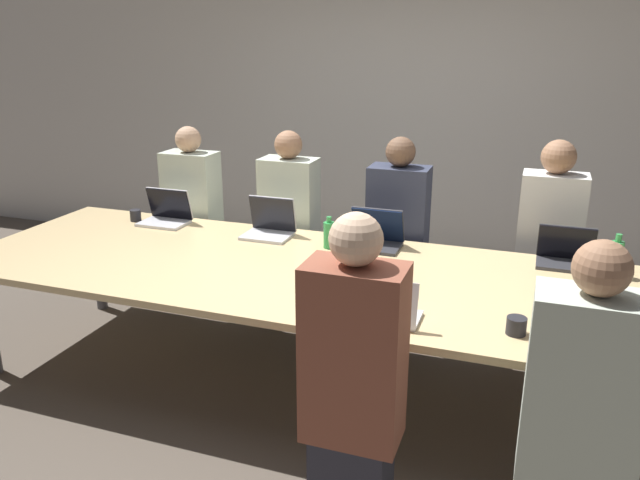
{
  "coord_description": "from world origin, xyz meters",
  "views": [
    {
      "loc": [
        1.07,
        -3.13,
        2.05
      ],
      "look_at": [
        -0.08,
        0.1,
        0.91
      ],
      "focal_mm": 35.0,
      "sensor_mm": 36.0,
      "label": 1
    }
  ],
  "objects_px": {
    "person_near_right": "(577,430)",
    "cup_near_right": "(516,326)",
    "laptop_far_midleft": "(270,225)",
    "stapler": "(407,287)",
    "person_far_center": "(397,242)",
    "laptop_near_midright": "(383,309)",
    "cup_far_center": "(339,236)",
    "laptop_far_right": "(565,254)",
    "laptop_far_center": "(376,235)",
    "person_far_midleft": "(290,230)",
    "cup_far_left": "(136,215)",
    "person_far_right": "(547,251)",
    "bottle_far_right": "(616,258)",
    "cup_near_midright": "(330,298)",
    "person_near_midright": "(353,386)",
    "bottle_far_center": "(329,234)",
    "laptop_near_right": "(575,336)",
    "person_far_left": "(194,221)",
    "laptop_far_left": "(167,213)"
  },
  "relations": [
    {
      "from": "cup_far_center",
      "to": "laptop_far_right",
      "type": "xyz_separation_m",
      "value": [
        1.37,
        0.05,
        0.02
      ]
    },
    {
      "from": "person_far_midleft",
      "to": "cup_near_midright",
      "type": "xyz_separation_m",
      "value": [
        0.77,
        -1.34,
        0.12
      ]
    },
    {
      "from": "person_far_right",
      "to": "bottle_far_right",
      "type": "height_order",
      "value": "person_far_right"
    },
    {
      "from": "laptop_far_midleft",
      "to": "stapler",
      "type": "height_order",
      "value": "laptop_far_midleft"
    },
    {
      "from": "person_far_right",
      "to": "stapler",
      "type": "xyz_separation_m",
      "value": [
        -0.7,
        -1.12,
        0.09
      ]
    },
    {
      "from": "laptop_far_center",
      "to": "laptop_far_right",
      "type": "xyz_separation_m",
      "value": [
        1.13,
        0.05,
        -0.01
      ]
    },
    {
      "from": "laptop_far_center",
      "to": "person_far_center",
      "type": "distance_m",
      "value": 0.39
    },
    {
      "from": "cup_near_right",
      "to": "person_near_midright",
      "type": "bearing_deg",
      "value": -137.44
    },
    {
      "from": "person_far_right",
      "to": "person_near_midright",
      "type": "height_order",
      "value": "person_far_right"
    },
    {
      "from": "person_near_right",
      "to": "laptop_far_right",
      "type": "bearing_deg",
      "value": -88.85
    },
    {
      "from": "bottle_far_right",
      "to": "person_near_right",
      "type": "relative_size",
      "value": 0.17
    },
    {
      "from": "person_far_right",
      "to": "laptop_far_left",
      "type": "relative_size",
      "value": 4.25
    },
    {
      "from": "laptop_far_center",
      "to": "cup_near_right",
      "type": "height_order",
      "value": "laptop_far_center"
    },
    {
      "from": "cup_far_left",
      "to": "stapler",
      "type": "xyz_separation_m",
      "value": [
        2.12,
        -0.62,
        -0.02
      ]
    },
    {
      "from": "cup_near_right",
      "to": "bottle_far_center",
      "type": "bearing_deg",
      "value": 144.23
    },
    {
      "from": "laptop_near_midright",
      "to": "person_near_midright",
      "type": "xyz_separation_m",
      "value": [
        -0.0,
        -0.47,
        -0.14
      ]
    },
    {
      "from": "stapler",
      "to": "laptop_far_center",
      "type": "bearing_deg",
      "value": 104.74
    },
    {
      "from": "bottle_far_center",
      "to": "cup_near_midright",
      "type": "distance_m",
      "value": 0.9
    },
    {
      "from": "cup_far_left",
      "to": "person_far_right",
      "type": "bearing_deg",
      "value": 9.92
    },
    {
      "from": "cup_far_left",
      "to": "laptop_far_right",
      "type": "bearing_deg",
      "value": 1.56
    },
    {
      "from": "person_far_left",
      "to": "stapler",
      "type": "relative_size",
      "value": 8.99
    },
    {
      "from": "laptop_far_left",
      "to": "person_far_midleft",
      "type": "relative_size",
      "value": 0.24
    },
    {
      "from": "person_far_center",
      "to": "laptop_near_midright",
      "type": "height_order",
      "value": "person_far_center"
    },
    {
      "from": "cup_near_midright",
      "to": "laptop_far_right",
      "type": "bearing_deg",
      "value": 42.87
    },
    {
      "from": "laptop_far_center",
      "to": "person_far_midleft",
      "type": "bearing_deg",
      "value": 153.87
    },
    {
      "from": "laptop_far_midleft",
      "to": "person_near_midright",
      "type": "distance_m",
      "value": 1.83
    },
    {
      "from": "person_far_midleft",
      "to": "cup_near_midright",
      "type": "bearing_deg",
      "value": -60.23
    },
    {
      "from": "person_far_center",
      "to": "laptop_far_midleft",
      "type": "bearing_deg",
      "value": -154.82
    },
    {
      "from": "person_near_right",
      "to": "cup_near_right",
      "type": "distance_m",
      "value": 0.62
    },
    {
      "from": "person_far_center",
      "to": "person_near_midright",
      "type": "height_order",
      "value": "person_near_midright"
    },
    {
      "from": "bottle_far_right",
      "to": "person_near_midright",
      "type": "bearing_deg",
      "value": -126.06
    },
    {
      "from": "laptop_far_center",
      "to": "laptop_near_midright",
      "type": "height_order",
      "value": "laptop_far_center"
    },
    {
      "from": "person_near_right",
      "to": "person_far_center",
      "type": "bearing_deg",
      "value": -59.69
    },
    {
      "from": "laptop_far_midleft",
      "to": "person_far_center",
      "type": "bearing_deg",
      "value": 25.18
    },
    {
      "from": "cup_far_center",
      "to": "person_near_right",
      "type": "xyz_separation_m",
      "value": [
        1.4,
        -1.52,
        -0.13
      ]
    },
    {
      "from": "laptop_far_right",
      "to": "person_far_left",
      "type": "relative_size",
      "value": 0.23
    },
    {
      "from": "person_far_midleft",
      "to": "laptop_near_right",
      "type": "height_order",
      "value": "person_far_midleft"
    },
    {
      "from": "laptop_far_midleft",
      "to": "stapler",
      "type": "distance_m",
      "value": 1.24
    },
    {
      "from": "bottle_far_right",
      "to": "cup_near_midright",
      "type": "xyz_separation_m",
      "value": [
        -1.36,
        -0.92,
        -0.06
      ]
    },
    {
      "from": "laptop_far_midleft",
      "to": "person_far_midleft",
      "type": "bearing_deg",
      "value": 92.31
    },
    {
      "from": "cup_far_left",
      "to": "cup_near_midright",
      "type": "relative_size",
      "value": 0.92
    },
    {
      "from": "cup_far_center",
      "to": "cup_near_right",
      "type": "height_order",
      "value": "cup_far_center"
    },
    {
      "from": "laptop_far_right",
      "to": "person_far_left",
      "type": "height_order",
      "value": "person_far_left"
    },
    {
      "from": "person_far_center",
      "to": "laptop_far_right",
      "type": "relative_size",
      "value": 4.39
    },
    {
      "from": "cup_far_center",
      "to": "cup_near_midright",
      "type": "distance_m",
      "value": 1.01
    },
    {
      "from": "bottle_far_right",
      "to": "person_near_right",
      "type": "xyz_separation_m",
      "value": [
        -0.22,
        -1.47,
        -0.19
      ]
    },
    {
      "from": "laptop_far_center",
      "to": "cup_near_right",
      "type": "xyz_separation_m",
      "value": [
        0.91,
        -0.98,
        -0.03
      ]
    },
    {
      "from": "laptop_far_midleft",
      "to": "stapler",
      "type": "relative_size",
      "value": 2.05
    },
    {
      "from": "cup_far_left",
      "to": "stapler",
      "type": "bearing_deg",
      "value": -16.36
    },
    {
      "from": "laptop_far_right",
      "to": "person_far_left",
      "type": "xyz_separation_m",
      "value": [
        -2.66,
        0.3,
        -0.15
      ]
    }
  ]
}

